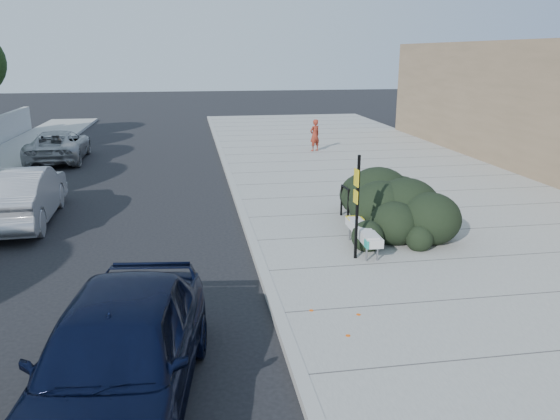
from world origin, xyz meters
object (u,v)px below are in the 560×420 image
at_px(bench, 363,232).
at_px(bike_rack, 345,199).
at_px(sign_post, 357,201).
at_px(pedestrian, 315,135).
at_px(wagon_silver, 20,195).
at_px(suv_silver, 59,146).
at_px(sedan_navy, 118,355).

height_order(bench, bike_rack, bike_rack).
bearing_deg(sign_post, pedestrian, 78.36).
height_order(wagon_silver, suv_silver, wagon_silver).
distance_m(bench, bike_rack, 2.60).
distance_m(sedan_navy, wagon_silver, 10.01).
xyz_separation_m(sign_post, pedestrian, (2.27, 13.97, -0.61)).
bearing_deg(bike_rack, suv_silver, 128.49).
bearing_deg(sign_post, suv_silver, 121.03).
xyz_separation_m(bench, wagon_silver, (-8.74, 4.17, 0.21)).
xyz_separation_m(sedan_navy, pedestrian, (6.92, 18.60, 0.05)).
distance_m(bench, pedestrian, 13.62).
height_order(wagon_silver, pedestrian, pedestrian).
distance_m(sedan_navy, suv_silver, 19.42).
xyz_separation_m(sedan_navy, wagon_silver, (-3.74, 9.29, -0.04)).
height_order(sign_post, pedestrian, sign_post).
relative_size(wagon_silver, pedestrian, 3.28).
relative_size(bike_rack, sign_post, 0.38).
bearing_deg(bench, suv_silver, 126.66).
xyz_separation_m(suv_silver, pedestrian, (11.66, -0.24, 0.22)).
bearing_deg(suv_silver, sedan_navy, 101.96).
relative_size(bike_rack, suv_silver, 0.19).
height_order(bike_rack, sign_post, sign_post).
bearing_deg(wagon_silver, sign_post, 148.43).
relative_size(wagon_silver, suv_silver, 1.00).
bearing_deg(bike_rack, sedan_navy, -128.00).
xyz_separation_m(bike_rack, suv_silver, (-10.03, 11.13, -0.02)).
distance_m(bench, sign_post, 1.09).
distance_m(bike_rack, wagon_silver, 9.17).
height_order(bike_rack, wagon_silver, wagon_silver).
bearing_deg(bike_rack, sign_post, -105.23).
height_order(sedan_navy, wagon_silver, sedan_navy).
bearing_deg(pedestrian, sign_post, 52.97).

